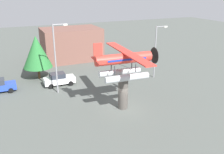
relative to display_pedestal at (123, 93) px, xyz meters
name	(u,v)px	position (x,y,z in m)	size (l,w,h in m)	color
ground_plane	(123,108)	(0.00, 0.00, -1.81)	(140.00, 140.00, 0.00)	#515651
display_pedestal	(123,93)	(0.00, 0.00, 0.00)	(1.10, 1.10, 3.61)	#4C4742
floatplane_monument	(125,63)	(0.13, -0.01, 3.48)	(6.97, 10.45, 4.00)	silver
car_mid_white	(59,79)	(-4.98, 9.85, -0.93)	(4.20, 2.02, 1.76)	white
streetlight_primary	(57,55)	(-5.55, 7.31, 3.22)	(1.84, 0.28, 8.76)	gray
streetlight_secondary	(157,48)	(9.00, 7.25, 2.65)	(1.84, 0.28, 7.65)	gray
storefront_building	(71,44)	(0.19, 22.00, 1.12)	(10.43, 6.92, 5.85)	brown
tree_east	(37,52)	(-7.10, 13.76, 2.25)	(4.18, 4.18, 6.39)	brown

